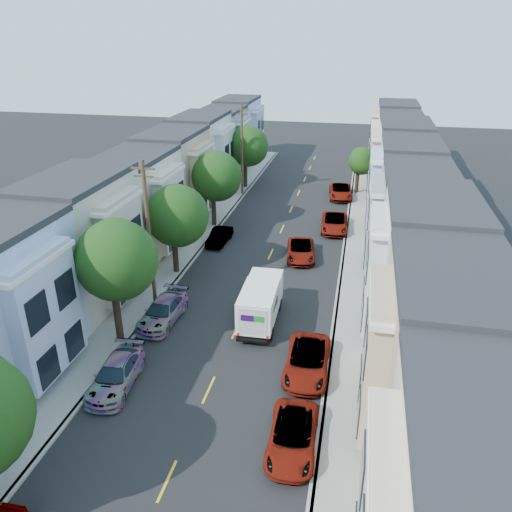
{
  "coord_description": "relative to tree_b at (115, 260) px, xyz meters",
  "views": [
    {
      "loc": [
        6.86,
        -26.14,
        17.36
      ],
      "look_at": [
        -0.13,
        6.62,
        2.2
      ],
      "focal_mm": 35.0,
      "sensor_mm": 36.0,
      "label": 1
    }
  ],
  "objects": [
    {
      "name": "utility_pole_far",
      "position": [
        0.0,
        30.75,
        -0.34
      ],
      "size": [
        1.6,
        0.26,
        10.0
      ],
      "color": "#42301E",
      "rests_on": "ground"
    },
    {
      "name": "tree_far_r",
      "position": [
        13.2,
        34.02,
        -1.72
      ],
      "size": [
        3.1,
        3.1,
        5.36
      ],
      "color": "black",
      "rests_on": "ground"
    },
    {
      "name": "fedex_truck",
      "position": [
        7.63,
        3.98,
        -3.97
      ],
      "size": [
        2.18,
        5.65,
        2.71
      ],
      "rotation": [
        0.0,
        0.0,
        0.03
      ],
      "color": "white",
      "rests_on": "ground"
    },
    {
      "name": "tree_b",
      "position": [
        0.0,
        0.0,
        0.0
      ],
      "size": [
        4.7,
        4.7,
        7.86
      ],
      "color": "black",
      "rests_on": "ground"
    },
    {
      "name": "townhouse_row_right",
      "position": [
        17.45,
        17.75,
        -5.49
      ],
      "size": [
        5.0,
        70.0,
        8.5
      ],
      "primitive_type": "cube",
      "color": "#8E989D",
      "rests_on": "ground"
    },
    {
      "name": "parked_left_b",
      "position": [
        1.4,
        -3.93,
        -4.78
      ],
      "size": [
        2.36,
        4.87,
        1.42
      ],
      "primitive_type": "imported",
      "rotation": [
        0.0,
        0.0,
        0.08
      ],
      "color": "black",
      "rests_on": "ground"
    },
    {
      "name": "parked_left_d",
      "position": [
        1.4,
        16.13,
        -4.84
      ],
      "size": [
        1.59,
        3.98,
        1.3
      ],
      "primitive_type": "imported",
      "rotation": [
        0.0,
        0.0,
        -0.06
      ],
      "color": "#541325",
      "rests_on": "ground"
    },
    {
      "name": "tree_d",
      "position": [
        0.0,
        20.24,
        -0.53
      ],
      "size": [
        4.7,
        4.7,
        7.32
      ],
      "color": "black",
      "rests_on": "ground"
    },
    {
      "name": "sidewalk_left",
      "position": [
        -1.05,
        17.75,
        -5.41
      ],
      "size": [
        2.6,
        70.0,
        0.15
      ],
      "primitive_type": "cube",
      "color": "gray",
      "rests_on": "ground"
    },
    {
      "name": "curb_right",
      "position": [
        12.35,
        17.75,
        -5.41
      ],
      "size": [
        0.3,
        70.0,
        0.15
      ],
      "primitive_type": "cube",
      "color": "gray",
      "rests_on": "ground"
    },
    {
      "name": "sidewalk_right",
      "position": [
        13.65,
        17.75,
        -5.41
      ],
      "size": [
        2.6,
        70.0,
        0.15
      ],
      "primitive_type": "cube",
      "color": "gray",
      "rests_on": "ground"
    },
    {
      "name": "curb_left",
      "position": [
        0.25,
        17.75,
        -5.41
      ],
      "size": [
        0.3,
        70.0,
        0.15
      ],
      "primitive_type": "cube",
      "color": "gray",
      "rests_on": "ground"
    },
    {
      "name": "townhouse_row_left",
      "position": [
        -4.85,
        17.75,
        -5.49
      ],
      "size": [
        5.0,
        70.0,
        8.5
      ],
      "primitive_type": "cube",
      "color": "#8E989D",
      "rests_on": "ground"
    },
    {
      "name": "parked_left_c",
      "position": [
        1.4,
        2.73,
        -4.76
      ],
      "size": [
        2.23,
        4.93,
        1.46
      ],
      "primitive_type": "imported",
      "rotation": [
        0.0,
        0.0,
        -0.04
      ],
      "color": "gray",
      "rests_on": "ground"
    },
    {
      "name": "parked_right_a",
      "position": [
        11.2,
        -6.32,
        -4.84
      ],
      "size": [
        2.34,
        4.77,
        1.3
      ],
      "primitive_type": "imported",
      "rotation": [
        0.0,
        0.0,
        0.04
      ],
      "color": "slate",
      "rests_on": "ground"
    },
    {
      "name": "parked_right_d",
      "position": [
        11.2,
        31.82,
        -4.75
      ],
      "size": [
        2.94,
        5.51,
        1.47
      ],
      "primitive_type": "imported",
      "rotation": [
        0.0,
        0.0,
        0.1
      ],
      "color": "black",
      "rests_on": "ground"
    },
    {
      "name": "parked_right_b",
      "position": [
        11.2,
        -0.65,
        -4.77
      ],
      "size": [
        2.49,
        5.21,
        1.43
      ],
      "primitive_type": "imported",
      "rotation": [
        0.0,
        0.0,
        0.02
      ],
      "color": "silver",
      "rests_on": "ground"
    },
    {
      "name": "road_slab",
      "position": [
        6.3,
        17.75,
        -5.48
      ],
      "size": [
        12.0,
        70.0,
        0.02
      ],
      "primitive_type": "cube",
      "color": "black",
      "rests_on": "ground"
    },
    {
      "name": "parked_right_c",
      "position": [
        11.2,
        21.48,
        -4.75
      ],
      "size": [
        2.72,
        5.4,
        1.47
      ],
      "primitive_type": "imported",
      "rotation": [
        0.0,
        0.0,
        0.06
      ],
      "color": "black",
      "rests_on": "ground"
    },
    {
      "name": "tree_e",
      "position": [
        0.0,
        33.58,
        -0.49
      ],
      "size": [
        4.7,
        4.7,
        7.37
      ],
      "color": "black",
      "rests_on": "ground"
    },
    {
      "name": "utility_pole_near",
      "position": [
        0.0,
        4.75,
        -0.34
      ],
      "size": [
        1.6,
        0.26,
        10.0
      ],
      "color": "#42301E",
      "rests_on": "ground"
    },
    {
      "name": "ground",
      "position": [
        6.3,
        2.75,
        -5.49
      ],
      "size": [
        160.0,
        160.0,
        0.0
      ],
      "primitive_type": "plane",
      "color": "black",
      "rests_on": "ground"
    },
    {
      "name": "tree_c",
      "position": [
        0.0,
        9.73,
        -0.75
      ],
      "size": [
        4.7,
        4.7,
        7.11
      ],
      "color": "black",
      "rests_on": "ground"
    },
    {
      "name": "lead_sedan",
      "position": [
        8.89,
        14.5,
        -4.81
      ],
      "size": [
        2.89,
        5.12,
        1.35
      ],
      "primitive_type": "imported",
      "rotation": [
        0.0,
        0.0,
        0.14
      ],
      "color": "black",
      "rests_on": "ground"
    },
    {
      "name": "centerline",
      "position": [
        6.3,
        17.75,
        -5.49
      ],
      "size": [
        0.12,
        70.0,
        0.01
      ],
      "primitive_type": "cube",
      "color": "gold",
      "rests_on": "ground"
    }
  ]
}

